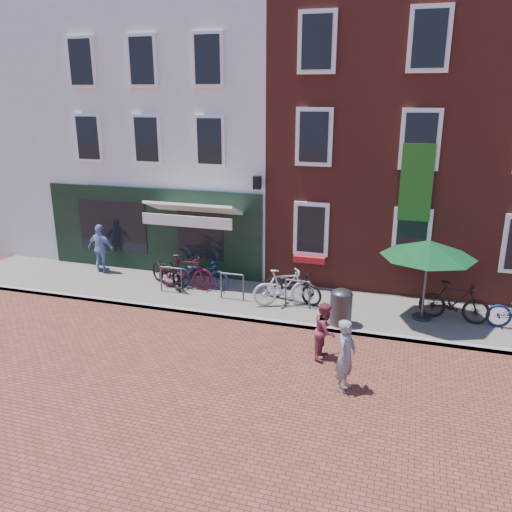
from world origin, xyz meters
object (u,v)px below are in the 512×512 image
(bicycle_3, at_px, (284,287))
(parasol, at_px, (429,245))
(woman, at_px, (346,355))
(bicycle_1, at_px, (186,272))
(bicycle_5, at_px, (454,302))
(cafe_person, at_px, (101,248))
(bicycle_4, at_px, (293,286))
(litter_bin, at_px, (341,305))
(bicycle_2, at_px, (200,273))
(boy, at_px, (325,331))
(bicycle_0, at_px, (168,271))

(bicycle_3, bearing_deg, parasol, -112.82)
(woman, height_order, bicycle_3, woman)
(bicycle_1, bearing_deg, bicycle_5, -94.92)
(cafe_person, bearing_deg, parasol, 177.67)
(bicycle_4, bearing_deg, litter_bin, -112.72)
(bicycle_2, relative_size, bicycle_3, 1.03)
(bicycle_3, bearing_deg, cafe_person, 55.46)
(bicycle_1, bearing_deg, parasol, -95.93)
(parasol, bearing_deg, bicycle_1, 178.11)
(woman, xyz_separation_m, cafe_person, (-9.07, 4.96, 0.15))
(boy, distance_m, bicycle_0, 6.41)
(boy, relative_size, cafe_person, 0.83)
(litter_bin, distance_m, boy, 1.77)
(litter_bin, xyz_separation_m, bicycle_0, (-5.73, 1.33, -0.05))
(woman, distance_m, bicycle_3, 4.51)
(woman, bearing_deg, bicycle_0, 70.24)
(parasol, height_order, bicycle_0, parasol)
(litter_bin, distance_m, bicycle_5, 3.11)
(bicycle_5, bearing_deg, woman, 158.65)
(cafe_person, bearing_deg, boy, 158.80)
(bicycle_3, bearing_deg, boy, -173.07)
(boy, bearing_deg, cafe_person, 72.51)
(cafe_person, xyz_separation_m, bicycle_2, (3.89, -0.52, -0.34))
(bicycle_5, bearing_deg, parasol, 106.25)
(cafe_person, bearing_deg, bicycle_5, 178.58)
(bicycle_0, distance_m, bicycle_2, 1.08)
(cafe_person, relative_size, bicycle_3, 0.91)
(cafe_person, xyz_separation_m, bicycle_5, (11.43, -0.80, -0.29))
(woman, xyz_separation_m, boy, (-0.65, 1.25, -0.10))
(boy, distance_m, bicycle_2, 5.54)
(woman, relative_size, boy, 1.14)
(litter_bin, relative_size, bicycle_3, 0.58)
(litter_bin, distance_m, bicycle_0, 5.88)
(litter_bin, relative_size, bicycle_4, 0.56)
(boy, height_order, bicycle_2, boy)
(boy, xyz_separation_m, bicycle_1, (-4.95, 3.04, -0.04))
(cafe_person, relative_size, bicycle_5, 0.91)
(parasol, bearing_deg, bicycle_4, 177.12)
(parasol, bearing_deg, bicycle_2, 176.73)
(boy, bearing_deg, bicycle_4, 32.75)
(boy, bearing_deg, woman, -146.41)
(woman, xyz_separation_m, bicycle_3, (-2.31, 3.88, -0.14))
(boy, relative_size, bicycle_2, 0.73)
(bicycle_4, bearing_deg, cafe_person, 98.50)
(bicycle_3, distance_m, bicycle_5, 4.68)
(woman, distance_m, bicycle_0, 7.62)
(cafe_person, distance_m, bicycle_1, 3.55)
(boy, xyz_separation_m, cafe_person, (-8.43, 3.71, 0.25))
(litter_bin, bearing_deg, bicycle_5, 21.62)
(boy, xyz_separation_m, bicycle_5, (3.01, 2.91, -0.04))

